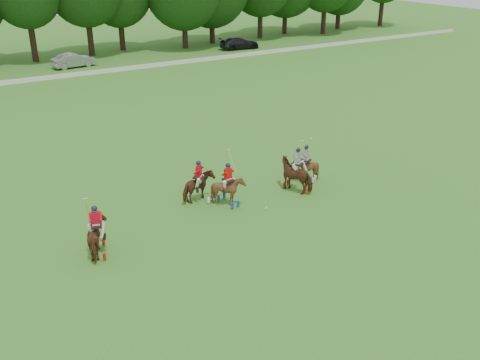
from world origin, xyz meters
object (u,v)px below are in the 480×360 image
polo_red_a (98,237)px  polo_stripe_b (305,168)px  polo_stripe_a (297,175)px  car_mid (74,60)px  polo_red_c (228,190)px  polo_ball (266,208)px  car_right (239,43)px  polo_red_b (199,187)px

polo_red_a → polo_stripe_b: polo_red_a is taller
polo_stripe_a → car_mid: bearing=92.5°
car_mid → polo_stripe_b: 37.76m
polo_red_c → polo_ball: size_ratio=31.78×
polo_ball → polo_red_a: bearing=178.6°
polo_red_c → polo_ball: bearing=-47.0°
car_right → polo_red_c: polo_red_c is taller
polo_red_b → polo_stripe_b: bearing=-7.3°
car_right → polo_red_c: size_ratio=1.80×
polo_stripe_a → polo_ball: polo_stripe_a is taller
polo_ball → car_right: bearing=60.5°
polo_red_b → polo_ball: (2.50, -2.62, -0.77)m
car_mid → car_right: car_mid is taller
polo_red_b → polo_red_c: size_ratio=0.80×
polo_red_b → polo_ball: size_ratio=25.46×
polo_stripe_b → polo_red_a: bearing=-172.8°
polo_stripe_b → polo_red_c: bearing=-176.6°
polo_stripe_a → polo_ball: 3.07m
car_mid → polo_stripe_a: polo_stripe_a is taller
car_mid → polo_ball: bearing=171.3°
polo_red_c → polo_ball: polo_red_c is taller
polo_red_a → polo_ball: (8.69, -0.22, -0.81)m
car_mid → polo_stripe_a: 38.41m
car_mid → polo_ball: 39.49m
car_mid → polo_ball: size_ratio=51.51×
car_right → polo_stripe_b: bearing=159.4°
car_mid → car_right: size_ratio=0.90×
polo_stripe_a → polo_stripe_b: bearing=32.3°
car_right → polo_red_c: 44.79m
polo_red_b → polo_stripe_a: (5.23, -1.54, 0.10)m
car_right → polo_red_b: size_ratio=2.25×
car_right → polo_ball: 45.36m
polo_stripe_b → car_mid: bearing=94.2°
polo_red_a → polo_red_b: (6.20, 2.41, -0.04)m
car_right → polo_stripe_a: bearing=158.5°
car_mid → polo_red_b: polo_red_b is taller
car_right → polo_red_b: bearing=151.5°
car_right → polo_ball: (-22.36, -39.46, -0.70)m
car_mid → polo_red_b: (-3.58, -36.84, 0.05)m
polo_red_a → polo_red_b: bearing=21.2°
polo_red_c → polo_stripe_a: 4.15m
polo_red_c → polo_stripe_a: bearing=-5.6°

